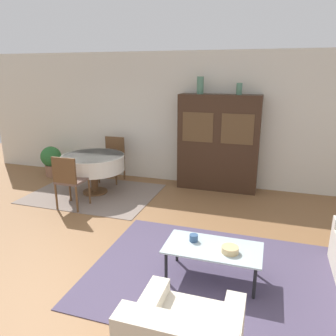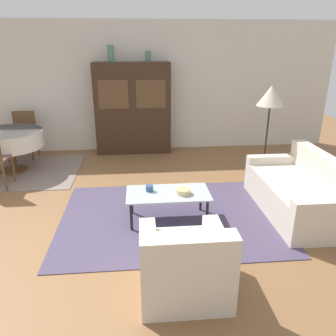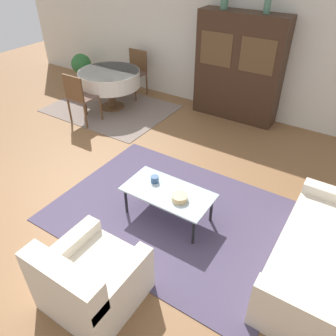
{
  "view_description": "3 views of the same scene",
  "coord_description": "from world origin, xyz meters",
  "px_view_note": "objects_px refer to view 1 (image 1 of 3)",
  "views": [
    {
      "loc": [
        1.59,
        -2.96,
        2.3
      ],
      "look_at": [
        0.2,
        1.4,
        0.95
      ],
      "focal_mm": 35.0,
      "sensor_mm": 36.0,
      "label": 1
    },
    {
      "loc": [
        0.72,
        -3.56,
        2.23
      ],
      "look_at": [
        1.08,
        0.31,
        0.75
      ],
      "focal_mm": 35.0,
      "sensor_mm": 36.0,
      "label": 2
    },
    {
      "loc": [
        2.72,
        -2.23,
        2.91
      ],
      "look_at": [
        1.08,
        0.31,
        0.75
      ],
      "focal_mm": 35.0,
      "sensor_mm": 36.0,
      "label": 3
    }
  ],
  "objects_px": {
    "coffee_table": "(213,250)",
    "cup": "(194,238)",
    "dining_chair_near": "(69,179)",
    "vase_tall": "(200,85)",
    "vase_short": "(239,89)",
    "display_cabinet": "(218,143)",
    "dining_table": "(93,163)",
    "potted_plant": "(51,159)",
    "bowl": "(230,250)",
    "dining_chair_far": "(113,156)"
  },
  "relations": [
    {
      "from": "coffee_table",
      "to": "cup",
      "type": "xyz_separation_m",
      "value": [
        -0.24,
        0.07,
        0.08
      ]
    },
    {
      "from": "dining_chair_near",
      "to": "vase_tall",
      "type": "distance_m",
      "value": 2.98
    },
    {
      "from": "vase_tall",
      "to": "vase_short",
      "type": "bearing_deg",
      "value": 0.0
    },
    {
      "from": "display_cabinet",
      "to": "vase_short",
      "type": "height_order",
      "value": "vase_short"
    },
    {
      "from": "dining_table",
      "to": "vase_tall",
      "type": "distance_m",
      "value": 2.54
    },
    {
      "from": "coffee_table",
      "to": "potted_plant",
      "type": "distance_m",
      "value": 5.02
    },
    {
      "from": "cup",
      "to": "potted_plant",
      "type": "distance_m",
      "value": 4.79
    },
    {
      "from": "dining_chair_near",
      "to": "cup",
      "type": "relative_size",
      "value": 9.47
    },
    {
      "from": "bowl",
      "to": "vase_tall",
      "type": "bearing_deg",
      "value": 108.64
    },
    {
      "from": "display_cabinet",
      "to": "vase_tall",
      "type": "bearing_deg",
      "value": 179.86
    },
    {
      "from": "display_cabinet",
      "to": "dining_table",
      "type": "bearing_deg",
      "value": -156.1
    },
    {
      "from": "display_cabinet",
      "to": "vase_short",
      "type": "distance_m",
      "value": 1.1
    },
    {
      "from": "vase_short",
      "to": "dining_chair_far",
      "type": "bearing_deg",
      "value": -176.1
    },
    {
      "from": "dining_chair_near",
      "to": "vase_short",
      "type": "height_order",
      "value": "vase_short"
    },
    {
      "from": "display_cabinet",
      "to": "dining_chair_near",
      "type": "xyz_separation_m",
      "value": [
        -2.24,
        -1.81,
        -0.39
      ]
    },
    {
      "from": "dining_chair_far",
      "to": "vase_short",
      "type": "height_order",
      "value": "vase_short"
    },
    {
      "from": "coffee_table",
      "to": "vase_tall",
      "type": "height_order",
      "value": "vase_tall"
    },
    {
      "from": "display_cabinet",
      "to": "vase_tall",
      "type": "height_order",
      "value": "vase_tall"
    },
    {
      "from": "cup",
      "to": "potted_plant",
      "type": "bearing_deg",
      "value": 145.74
    },
    {
      "from": "coffee_table",
      "to": "cup",
      "type": "bearing_deg",
      "value": 164.19
    },
    {
      "from": "display_cabinet",
      "to": "dining_chair_far",
      "type": "xyz_separation_m",
      "value": [
        -2.24,
        -0.18,
        -0.39
      ]
    },
    {
      "from": "dining_table",
      "to": "dining_chair_far",
      "type": "height_order",
      "value": "dining_chair_far"
    },
    {
      "from": "dining_chair_far",
      "to": "vase_tall",
      "type": "relative_size",
      "value": 2.9
    },
    {
      "from": "display_cabinet",
      "to": "vase_short",
      "type": "xyz_separation_m",
      "value": [
        0.35,
        0.0,
        1.05
      ]
    },
    {
      "from": "coffee_table",
      "to": "dining_chair_far",
      "type": "xyz_separation_m",
      "value": [
        -2.7,
        2.89,
        0.18
      ]
    },
    {
      "from": "dining_table",
      "to": "dining_chair_near",
      "type": "bearing_deg",
      "value": -90.0
    },
    {
      "from": "vase_tall",
      "to": "cup",
      "type": "bearing_deg",
      "value": -78.35
    },
    {
      "from": "dining_chair_far",
      "to": "vase_tall",
      "type": "xyz_separation_m",
      "value": [
        1.84,
        0.18,
        1.5
      ]
    },
    {
      "from": "dining_chair_far",
      "to": "vase_short",
      "type": "distance_m",
      "value": 2.96
    },
    {
      "from": "dining_table",
      "to": "potted_plant",
      "type": "relative_size",
      "value": 1.76
    },
    {
      "from": "cup",
      "to": "potted_plant",
      "type": "relative_size",
      "value": 0.15
    },
    {
      "from": "vase_tall",
      "to": "vase_short",
      "type": "xyz_separation_m",
      "value": [
        0.74,
        0.0,
        -0.06
      ]
    },
    {
      "from": "dining_table",
      "to": "potted_plant",
      "type": "distance_m",
      "value": 1.66
    },
    {
      "from": "dining_table",
      "to": "cup",
      "type": "bearing_deg",
      "value": -39.14
    },
    {
      "from": "dining_chair_far",
      "to": "potted_plant",
      "type": "height_order",
      "value": "dining_chair_far"
    },
    {
      "from": "bowl",
      "to": "dining_table",
      "type": "bearing_deg",
      "value": 143.7
    },
    {
      "from": "dining_chair_far",
      "to": "cup",
      "type": "xyz_separation_m",
      "value": [
        2.46,
        -2.82,
        -0.11
      ]
    },
    {
      "from": "coffee_table",
      "to": "dining_table",
      "type": "bearing_deg",
      "value": 142.52
    },
    {
      "from": "dining_table",
      "to": "dining_chair_near",
      "type": "distance_m",
      "value": 0.82
    },
    {
      "from": "display_cabinet",
      "to": "vase_tall",
      "type": "relative_size",
      "value": 5.82
    },
    {
      "from": "cup",
      "to": "vase_tall",
      "type": "relative_size",
      "value": 0.31
    },
    {
      "from": "dining_chair_near",
      "to": "dining_chair_far",
      "type": "xyz_separation_m",
      "value": [
        0.0,
        1.63,
        0.0
      ]
    },
    {
      "from": "dining_chair_near",
      "to": "vase_short",
      "type": "distance_m",
      "value": 3.47
    },
    {
      "from": "dining_table",
      "to": "dining_chair_near",
      "type": "xyz_separation_m",
      "value": [
        0.0,
        -0.82,
        -0.06
      ]
    },
    {
      "from": "coffee_table",
      "to": "cup",
      "type": "distance_m",
      "value": 0.26
    },
    {
      "from": "vase_tall",
      "to": "vase_short",
      "type": "distance_m",
      "value": 0.74
    },
    {
      "from": "vase_tall",
      "to": "bowl",
      "type": "bearing_deg",
      "value": -71.36
    },
    {
      "from": "vase_short",
      "to": "potted_plant",
      "type": "distance_m",
      "value": 4.39
    },
    {
      "from": "dining_chair_near",
      "to": "coffee_table",
      "type": "bearing_deg",
      "value": -24.93
    },
    {
      "from": "display_cabinet",
      "to": "vase_tall",
      "type": "xyz_separation_m",
      "value": [
        -0.39,
        0.0,
        1.1
      ]
    }
  ]
}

